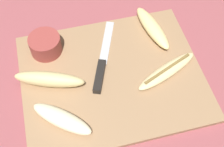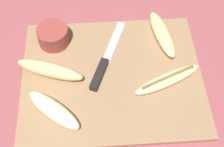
{
  "view_description": "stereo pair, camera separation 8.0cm",
  "coord_description": "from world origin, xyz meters",
  "px_view_note": "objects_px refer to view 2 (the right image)",
  "views": [
    {
      "loc": [
        -0.11,
        -0.43,
        0.69
      ],
      "look_at": [
        0.0,
        0.0,
        0.02
      ],
      "focal_mm": 50.0,
      "sensor_mm": 36.0,
      "label": 1
    },
    {
      "loc": [
        -0.03,
        -0.44,
        0.69
      ],
      "look_at": [
        0.0,
        0.0,
        0.02
      ],
      "focal_mm": 50.0,
      "sensor_mm": 36.0,
      "label": 2
    }
  ],
  "objects_px": {
    "banana_golden_short": "(162,34)",
    "knife": "(103,67)",
    "banana_bright_far": "(54,110)",
    "banana_spotted_left": "(50,70)",
    "prep_bowl": "(53,36)",
    "banana_mellow_near": "(168,79)"
  },
  "relations": [
    {
      "from": "banana_mellow_near",
      "to": "banana_golden_short",
      "type": "xyz_separation_m",
      "value": [
        0.01,
        0.15,
        0.0
      ]
    },
    {
      "from": "banana_spotted_left",
      "to": "banana_golden_short",
      "type": "height_order",
      "value": "banana_spotted_left"
    },
    {
      "from": "banana_spotted_left",
      "to": "banana_golden_short",
      "type": "relative_size",
      "value": 1.04
    },
    {
      "from": "banana_mellow_near",
      "to": "banana_bright_far",
      "type": "xyz_separation_m",
      "value": [
        -0.28,
        -0.07,
        0.0
      ]
    },
    {
      "from": "banana_mellow_near",
      "to": "prep_bowl",
      "type": "distance_m",
      "value": 0.33
    },
    {
      "from": "banana_golden_short",
      "to": "banana_spotted_left",
      "type": "bearing_deg",
      "value": -161.12
    },
    {
      "from": "knife",
      "to": "banana_golden_short",
      "type": "xyz_separation_m",
      "value": [
        0.17,
        0.1,
        0.01
      ]
    },
    {
      "from": "banana_golden_short",
      "to": "banana_bright_far",
      "type": "bearing_deg",
      "value": -143.38
    },
    {
      "from": "banana_spotted_left",
      "to": "prep_bowl",
      "type": "relative_size",
      "value": 2.14
    },
    {
      "from": "banana_spotted_left",
      "to": "prep_bowl",
      "type": "xyz_separation_m",
      "value": [
        0.0,
        0.11,
        0.01
      ]
    },
    {
      "from": "banana_golden_short",
      "to": "prep_bowl",
      "type": "distance_m",
      "value": 0.3
    },
    {
      "from": "knife",
      "to": "prep_bowl",
      "type": "relative_size",
      "value": 2.78
    },
    {
      "from": "banana_spotted_left",
      "to": "banana_bright_far",
      "type": "height_order",
      "value": "banana_spotted_left"
    },
    {
      "from": "banana_golden_short",
      "to": "prep_bowl",
      "type": "relative_size",
      "value": 2.07
    },
    {
      "from": "prep_bowl",
      "to": "banana_golden_short",
      "type": "bearing_deg",
      "value": -0.82
    },
    {
      "from": "knife",
      "to": "banana_mellow_near",
      "type": "xyz_separation_m",
      "value": [
        0.16,
        -0.05,
        0.0
      ]
    },
    {
      "from": "banana_golden_short",
      "to": "knife",
      "type": "bearing_deg",
      "value": -150.43
    },
    {
      "from": "banana_spotted_left",
      "to": "banana_bright_far",
      "type": "distance_m",
      "value": 0.11
    },
    {
      "from": "banana_mellow_near",
      "to": "banana_golden_short",
      "type": "distance_m",
      "value": 0.15
    },
    {
      "from": "banana_mellow_near",
      "to": "banana_bright_far",
      "type": "distance_m",
      "value": 0.29
    },
    {
      "from": "banana_spotted_left",
      "to": "banana_golden_short",
      "type": "distance_m",
      "value": 0.32
    },
    {
      "from": "knife",
      "to": "banana_spotted_left",
      "type": "distance_m",
      "value": 0.14
    }
  ]
}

